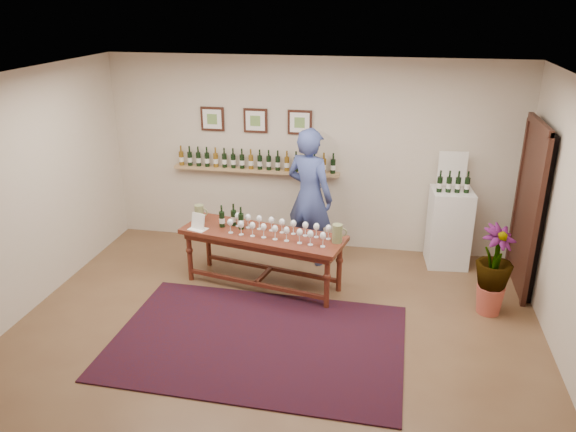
% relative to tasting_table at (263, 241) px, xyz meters
% --- Properties ---
extents(ground, '(6.00, 6.00, 0.00)m').
position_rel_tasting_table_xyz_m(ground, '(0.38, -1.05, -0.64)').
color(ground, brown).
rests_on(ground, ground).
extents(room_shell, '(6.00, 6.00, 6.00)m').
position_rel_tasting_table_xyz_m(room_shell, '(2.49, 0.81, 0.48)').
color(room_shell, beige).
rests_on(room_shell, ground).
extents(rug, '(3.21, 2.17, 0.02)m').
position_rel_tasting_table_xyz_m(rug, '(0.24, -1.29, -0.63)').
color(rug, '#400D0B').
rests_on(rug, ground).
extents(tasting_table, '(2.21, 1.10, 0.75)m').
position_rel_tasting_table_xyz_m(tasting_table, '(0.00, 0.00, 0.00)').
color(tasting_table, '#4C2113').
rests_on(tasting_table, ground).
extents(table_glasses, '(1.46, 0.55, 0.20)m').
position_rel_tasting_table_xyz_m(table_glasses, '(0.22, -0.06, 0.21)').
color(table_glasses, white).
rests_on(table_glasses, tasting_table).
extents(table_bottles, '(0.31, 0.19, 0.33)m').
position_rel_tasting_table_xyz_m(table_bottles, '(-0.43, 0.13, 0.28)').
color(table_bottles, black).
rests_on(table_bottles, tasting_table).
extents(pitcher_left, '(0.17, 0.17, 0.23)m').
position_rel_tasting_table_xyz_m(pitcher_left, '(-0.92, 0.23, 0.23)').
color(pitcher_left, olive).
rests_on(pitcher_left, tasting_table).
extents(pitcher_right, '(0.17, 0.17, 0.23)m').
position_rel_tasting_table_xyz_m(pitcher_right, '(0.96, -0.12, 0.23)').
color(pitcher_right, olive).
rests_on(pitcher_right, tasting_table).
extents(menu_card, '(0.27, 0.23, 0.21)m').
position_rel_tasting_table_xyz_m(menu_card, '(-0.85, -0.03, 0.22)').
color(menu_card, white).
rests_on(menu_card, tasting_table).
extents(display_pedestal, '(0.59, 0.59, 1.09)m').
position_rel_tasting_table_xyz_m(display_pedestal, '(2.40, 1.13, -0.09)').
color(display_pedestal, silver).
rests_on(display_pedestal, ground).
extents(pedestal_bottles, '(0.29, 0.10, 0.29)m').
position_rel_tasting_table_xyz_m(pedestal_bottles, '(2.39, 1.05, 0.60)').
color(pedestal_bottles, black).
rests_on(pedestal_bottles, display_pedestal).
extents(info_sign, '(0.39, 0.05, 0.53)m').
position_rel_tasting_table_xyz_m(info_sign, '(2.37, 1.26, 0.72)').
color(info_sign, white).
rests_on(info_sign, display_pedestal).
extents(potted_plant, '(0.71, 0.71, 0.96)m').
position_rel_tasting_table_xyz_m(potted_plant, '(2.81, -0.16, -0.08)').
color(potted_plant, '#B14B3B').
rests_on(potted_plant, ground).
extents(person, '(0.84, 0.72, 1.94)m').
position_rel_tasting_table_xyz_m(person, '(0.47, 0.86, 0.33)').
color(person, '#394887').
rests_on(person, ground).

